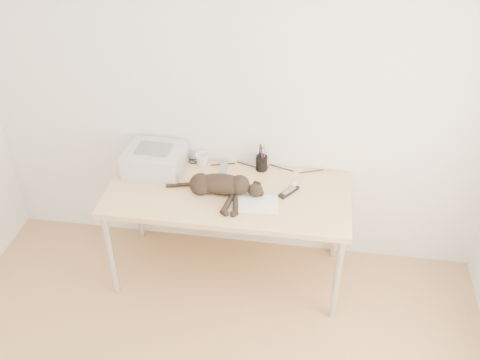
% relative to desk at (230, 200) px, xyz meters
% --- Properties ---
extents(wall_back, '(3.50, 0.00, 3.50)m').
position_rel_desk_xyz_m(wall_back, '(0.00, 0.27, 0.69)').
color(wall_back, white).
rests_on(wall_back, floor).
extents(desk, '(1.60, 0.70, 0.74)m').
position_rel_desk_xyz_m(desk, '(0.00, 0.00, 0.00)').
color(desk, tan).
rests_on(desk, floor).
extents(printer, '(0.40, 0.34, 0.18)m').
position_rel_desk_xyz_m(printer, '(-0.53, 0.08, 0.22)').
color(printer, '#BBBBC0').
rests_on(printer, desk).
extents(papers, '(0.31, 0.23, 0.01)m').
position_rel_desk_xyz_m(papers, '(0.19, -0.18, 0.14)').
color(papers, white).
rests_on(papers, desk).
extents(cat, '(0.65, 0.30, 0.15)m').
position_rel_desk_xyz_m(cat, '(-0.06, -0.11, 0.20)').
color(cat, black).
rests_on(cat, desk).
extents(mug, '(0.13, 0.13, 0.09)m').
position_rel_desk_xyz_m(mug, '(-0.23, 0.19, 0.18)').
color(mug, white).
rests_on(mug, desk).
extents(pen_cup, '(0.08, 0.08, 0.20)m').
position_rel_desk_xyz_m(pen_cup, '(0.19, 0.20, 0.19)').
color(pen_cup, black).
rests_on(pen_cup, desk).
extents(remote_grey, '(0.07, 0.19, 0.02)m').
position_rel_desk_xyz_m(remote_grey, '(-0.07, 0.16, 0.14)').
color(remote_grey, slate).
rests_on(remote_grey, desk).
extents(remote_black, '(0.13, 0.16, 0.02)m').
position_rel_desk_xyz_m(remote_black, '(0.40, -0.04, 0.14)').
color(remote_black, black).
rests_on(remote_black, desk).
extents(mouse, '(0.07, 0.11, 0.03)m').
position_rel_desk_xyz_m(mouse, '(0.42, 0.04, 0.15)').
color(mouse, white).
rests_on(mouse, desk).
extents(cable_tangle, '(1.36, 0.07, 0.01)m').
position_rel_desk_xyz_m(cable_tangle, '(0.00, 0.22, 0.14)').
color(cable_tangle, black).
rests_on(cable_tangle, desk).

